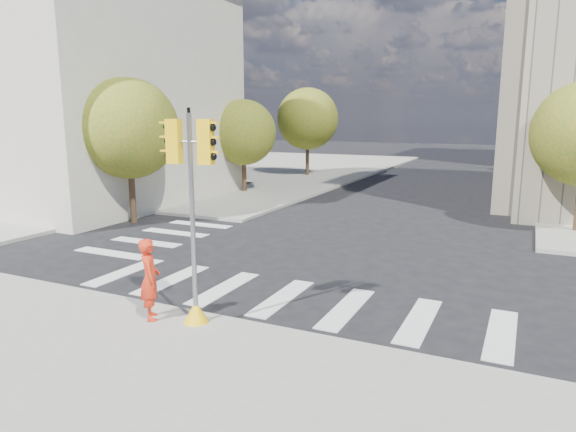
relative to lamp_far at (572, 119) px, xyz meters
The scene contains 12 objects.
ground 29.48m from the lamp_far, 105.95° to the right, with size 160.00×160.00×0.00m, color black.
sidewalk_far_left 28.43m from the lamp_far, behind, with size 28.00×40.00×0.15m, color gray.
classical_building 34.46m from the lamp_far, 144.46° to the right, with size 19.00×15.00×12.70m.
tree_lw_near 30.30m from the lamp_far, 127.63° to the right, with size 4.40×4.40×6.41m.
tree_lw_mid 23.21m from the lamp_far, 142.88° to the right, with size 4.00×4.00×5.77m.
tree_lw_far 18.93m from the lamp_far, 167.80° to the right, with size 4.80×4.80×6.95m.
tree_re_mid 6.03m from the lamp_far, 94.76° to the right, with size 4.60×4.60×6.66m.
tree_re_far 6.06m from the lamp_far, 94.76° to the left, with size 4.00×4.00×5.88m.
lamp_far is the anchor object (origin of this frame).
traffic_signal 33.90m from the lamp_far, 105.43° to the right, with size 1.08×0.56×4.77m.
photographer 34.54m from the lamp_far, 107.01° to the right, with size 0.69×0.45×1.89m, color red.
planter_wall 32.96m from the lamp_far, 132.02° to the right, with size 6.00×0.40×0.50m, color white.
Camera 1 is at (5.57, -13.62, 4.74)m, focal length 32.00 mm.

